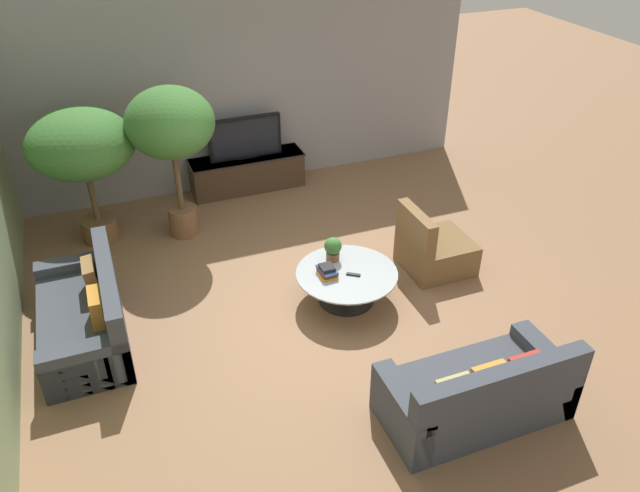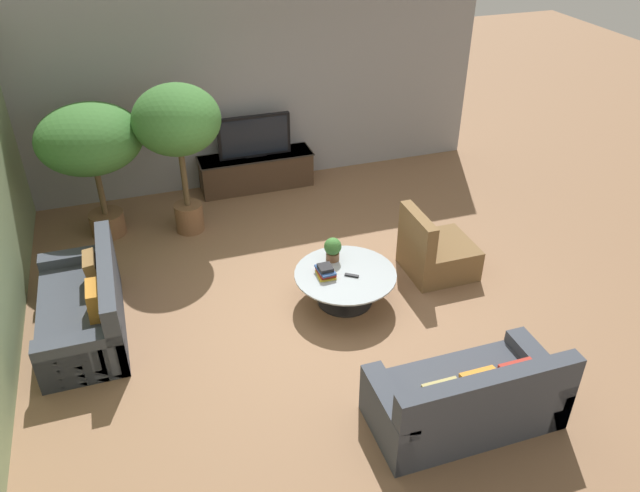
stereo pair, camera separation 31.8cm
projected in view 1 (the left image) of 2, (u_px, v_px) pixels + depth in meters
ground_plane at (313, 296)px, 7.38m from camera, size 24.00×24.00×0.00m
back_wall_stone at (233, 88)px, 9.11m from camera, size 7.40×0.12×3.00m
media_console at (247, 172)px, 9.54m from camera, size 1.74×0.50×0.53m
television at (245, 138)px, 9.23m from camera, size 1.10×0.13×0.63m
coffee_table at (347, 280)px, 7.17m from camera, size 1.17×1.17×0.39m
couch_by_wall at (86, 317)px, 6.61m from camera, size 0.84×1.77×0.84m
couch_near_entry at (477, 393)px, 5.68m from camera, size 1.71×0.84×0.84m
armchair_wicker at (433, 250)px, 7.73m from camera, size 0.80×0.76×0.86m
potted_palm_tall at (82, 147)px, 7.72m from camera, size 1.33×1.33×1.82m
potted_palm_corner at (171, 128)px, 7.75m from camera, size 1.11×1.11×2.05m
potted_plant_tabletop at (333, 248)px, 7.25m from camera, size 0.21×0.21×0.29m
book_stack at (327, 271)px, 7.04m from camera, size 0.21×0.27×0.13m
remote_black at (353, 274)px, 7.06m from camera, size 0.15×0.12×0.02m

